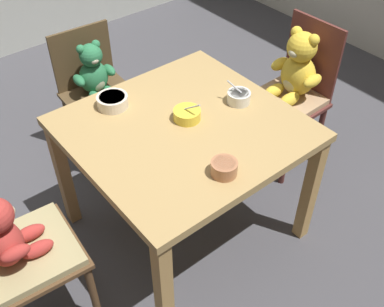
# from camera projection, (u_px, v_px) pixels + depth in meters

# --- Properties ---
(ground_plane) EXTENTS (5.20, 5.20, 0.04)m
(ground_plane) POSITION_uv_depth(u_px,v_px,m) (185.00, 227.00, 2.70)
(ground_plane) COLOR #454449
(dining_table) EXTENTS (1.00, 1.04, 0.74)m
(dining_table) POSITION_uv_depth(u_px,v_px,m) (184.00, 141.00, 2.25)
(dining_table) COLOR tan
(dining_table) RESTS_ON ground_plane
(teddy_chair_near_left) EXTENTS (0.40, 0.44, 0.84)m
(teddy_chair_near_left) POSITION_uv_depth(u_px,v_px,m) (95.00, 82.00, 2.83)
(teddy_chair_near_left) COLOR #503D24
(teddy_chair_near_left) RESTS_ON ground_plane
(teddy_chair_near_front) EXTENTS (0.45, 0.45, 0.86)m
(teddy_chair_near_front) POSITION_uv_depth(u_px,v_px,m) (13.00, 247.00, 1.90)
(teddy_chair_near_front) COLOR brown
(teddy_chair_near_front) RESTS_ON ground_plane
(teddy_chair_far_center) EXTENTS (0.41, 0.39, 0.94)m
(teddy_chair_far_center) POSITION_uv_depth(u_px,v_px,m) (295.00, 80.00, 2.74)
(teddy_chair_far_center) COLOR #572924
(teddy_chair_far_center) RESTS_ON ground_plane
(porridge_bowl_cream_near_left) EXTENTS (0.16, 0.16, 0.06)m
(porridge_bowl_cream_near_left) POSITION_uv_depth(u_px,v_px,m) (113.00, 101.00, 2.28)
(porridge_bowl_cream_near_left) COLOR beige
(porridge_bowl_cream_near_left) RESTS_ON dining_table
(porridge_bowl_terracotta_near_right) EXTENTS (0.11, 0.11, 0.06)m
(porridge_bowl_terracotta_near_right) POSITION_uv_depth(u_px,v_px,m) (224.00, 168.00, 1.93)
(porridge_bowl_terracotta_near_right) COLOR #B2724C
(porridge_bowl_terracotta_near_right) RESTS_ON dining_table
(porridge_bowl_yellow_center) EXTENTS (0.14, 0.13, 0.12)m
(porridge_bowl_yellow_center) POSITION_uv_depth(u_px,v_px,m) (187.00, 114.00, 2.21)
(porridge_bowl_yellow_center) COLOR yellow
(porridge_bowl_yellow_center) RESTS_ON dining_table
(porridge_bowl_white_far_center) EXTENTS (0.12, 0.12, 0.12)m
(porridge_bowl_white_far_center) POSITION_uv_depth(u_px,v_px,m) (239.00, 97.00, 2.31)
(porridge_bowl_white_far_center) COLOR silver
(porridge_bowl_white_far_center) RESTS_ON dining_table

